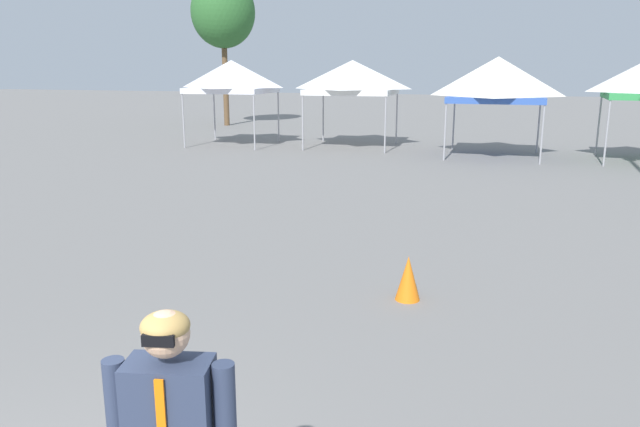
{
  "coord_description": "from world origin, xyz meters",
  "views": [
    {
      "loc": [
        2.67,
        -1.62,
        2.88
      ],
      "look_at": [
        0.57,
        4.66,
        1.3
      ],
      "focal_mm": 33.99,
      "sensor_mm": 36.0,
      "label": 1
    }
  ],
  "objects_px": {
    "traffic_cone_lot_center": "(408,278)",
    "tree_behind_tents_center": "(223,13)",
    "canopy_tent_behind_center": "(497,79)",
    "canopy_tent_center": "(352,77)",
    "canopy_tent_far_right": "(232,77)"
  },
  "relations": [
    {
      "from": "canopy_tent_far_right",
      "to": "canopy_tent_center",
      "type": "height_order",
      "value": "canopy_tent_far_right"
    },
    {
      "from": "canopy_tent_far_right",
      "to": "tree_behind_tents_center",
      "type": "height_order",
      "value": "tree_behind_tents_center"
    },
    {
      "from": "traffic_cone_lot_center",
      "to": "tree_behind_tents_center",
      "type": "bearing_deg",
      "value": 122.18
    },
    {
      "from": "canopy_tent_behind_center",
      "to": "traffic_cone_lot_center",
      "type": "xyz_separation_m",
      "value": [
        -0.32,
        -13.95,
        -2.26
      ]
    },
    {
      "from": "canopy_tent_center",
      "to": "tree_behind_tents_center",
      "type": "height_order",
      "value": "tree_behind_tents_center"
    },
    {
      "from": "canopy_tent_behind_center",
      "to": "tree_behind_tents_center",
      "type": "height_order",
      "value": "tree_behind_tents_center"
    },
    {
      "from": "canopy_tent_behind_center",
      "to": "traffic_cone_lot_center",
      "type": "height_order",
      "value": "canopy_tent_behind_center"
    },
    {
      "from": "canopy_tent_center",
      "to": "canopy_tent_behind_center",
      "type": "relative_size",
      "value": 1.02
    },
    {
      "from": "tree_behind_tents_center",
      "to": "traffic_cone_lot_center",
      "type": "height_order",
      "value": "tree_behind_tents_center"
    },
    {
      "from": "canopy_tent_far_right",
      "to": "traffic_cone_lot_center",
      "type": "xyz_separation_m",
      "value": [
        9.46,
        -14.09,
        -2.31
      ]
    },
    {
      "from": "canopy_tent_center",
      "to": "traffic_cone_lot_center",
      "type": "relative_size",
      "value": 5.78
    },
    {
      "from": "canopy_tent_center",
      "to": "canopy_tent_behind_center",
      "type": "distance_m",
      "value": 5.33
    },
    {
      "from": "canopy_tent_center",
      "to": "canopy_tent_behind_center",
      "type": "bearing_deg",
      "value": -10.69
    },
    {
      "from": "canopy_tent_far_right",
      "to": "canopy_tent_behind_center",
      "type": "height_order",
      "value": "canopy_tent_behind_center"
    },
    {
      "from": "canopy_tent_behind_center",
      "to": "tree_behind_tents_center",
      "type": "distance_m",
      "value": 16.08
    }
  ]
}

